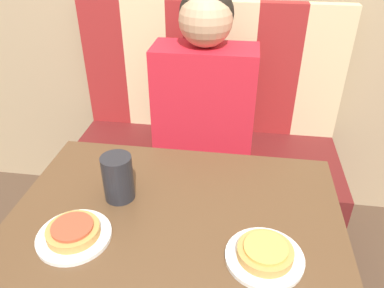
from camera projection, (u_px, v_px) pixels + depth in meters
name	position (u px, v px, depth m)	size (l,w,h in m)	color
booth_seat	(202.00, 192.00, 1.86)	(1.23, 0.56, 0.48)	#5B1919
booth_backrest	(210.00, 69.00, 1.78)	(1.23, 0.06, 0.62)	maroon
dining_table	(174.00, 249.00, 1.06)	(0.92, 0.74, 0.71)	brown
person	(205.00, 79.00, 1.55)	(0.43, 0.24, 0.72)	red
plate_left	(74.00, 236.00, 0.96)	(0.19, 0.19, 0.01)	white
plate_right	(264.00, 257.00, 0.90)	(0.19, 0.19, 0.01)	white
pizza_left	(73.00, 230.00, 0.95)	(0.14, 0.14, 0.03)	#C68E47
pizza_right	(265.00, 252.00, 0.89)	(0.14, 0.14, 0.03)	#C68E47
drinking_cup	(118.00, 178.00, 1.07)	(0.09, 0.09, 0.14)	#232328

